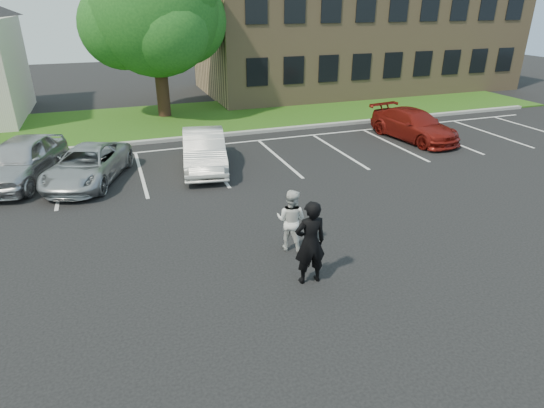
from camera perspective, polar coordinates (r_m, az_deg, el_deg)
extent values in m
plane|color=black|center=(11.39, 1.71, -7.70)|extent=(90.00, 90.00, 0.00)
cube|color=gray|center=(22.10, -9.76, 8.24)|extent=(40.00, 0.30, 0.15)
cube|color=#244D13|center=(25.94, -11.43, 10.39)|extent=(44.00, 8.00, 0.08)
cube|color=silver|center=(18.13, -24.92, 2.50)|extent=(0.12, 5.20, 0.01)
cube|color=silver|center=(18.03, -16.12, 3.74)|extent=(0.12, 5.20, 0.01)
cube|color=silver|center=(18.37, -7.41, 4.88)|extent=(0.12, 5.20, 0.01)
cube|color=silver|center=(19.11, 0.83, 5.86)|extent=(0.12, 5.20, 0.01)
cube|color=silver|center=(20.22, 8.34, 6.64)|extent=(0.12, 5.20, 0.01)
cube|color=silver|center=(21.63, 14.99, 7.23)|extent=(0.12, 5.20, 0.01)
cube|color=silver|center=(23.30, 20.76, 7.67)|extent=(0.12, 5.20, 0.01)
cube|color=silver|center=(25.17, 25.73, 7.98)|extent=(0.12, 5.20, 0.01)
cube|color=silver|center=(27.20, 30.00, 8.21)|extent=(0.12, 5.20, 0.01)
cube|color=silver|center=(21.17, -5.33, 7.59)|extent=(34.00, 0.12, 0.01)
cube|color=#927653|center=(35.68, 10.53, 20.57)|extent=(22.00, 10.00, 8.00)
cube|color=black|center=(27.54, -1.87, 16.20)|extent=(1.30, 0.06, 1.60)
cube|color=black|center=(27.28, -1.98, 23.30)|extent=(1.30, 0.06, 1.60)
cube|color=black|center=(28.32, 2.75, 16.41)|extent=(1.30, 0.06, 1.60)
cube|color=black|center=(28.07, 2.89, 23.30)|extent=(1.30, 0.06, 1.60)
cube|color=black|center=(29.27, 7.10, 16.52)|extent=(1.30, 0.06, 1.60)
cube|color=black|center=(29.02, 7.47, 23.18)|extent=(1.30, 0.06, 1.60)
cube|color=black|center=(30.36, 11.16, 16.53)|extent=(1.30, 0.06, 1.60)
cube|color=black|center=(30.12, 11.72, 22.94)|extent=(1.30, 0.06, 1.60)
cube|color=black|center=(31.58, 14.92, 16.47)|extent=(1.30, 0.06, 1.60)
cube|color=black|center=(31.35, 15.63, 22.62)|extent=(1.30, 0.06, 1.60)
cube|color=black|center=(32.91, 18.39, 16.36)|extent=(1.30, 0.06, 1.60)
cube|color=black|center=(32.69, 19.22, 22.24)|extent=(1.30, 0.06, 1.60)
cube|color=black|center=(34.35, 21.57, 16.21)|extent=(1.30, 0.06, 1.60)
cube|color=black|center=(34.14, 22.50, 21.82)|extent=(1.30, 0.06, 1.60)
cube|color=black|center=(35.88, 24.49, 16.03)|extent=(1.30, 0.06, 1.60)
cube|color=black|center=(35.68, 25.48, 21.38)|extent=(1.30, 0.06, 1.60)
cube|color=black|center=(37.48, 27.16, 15.83)|extent=(1.30, 0.06, 1.60)
cube|color=black|center=(37.29, 28.20, 20.94)|extent=(1.30, 0.06, 1.60)
cylinder|color=black|center=(26.53, -13.59, 13.95)|extent=(0.70, 0.70, 3.20)
sphere|color=#194D19|center=(26.16, -14.48, 22.36)|extent=(6.60, 6.60, 6.60)
sphere|color=#194D19|center=(27.09, -10.94, 21.64)|extent=(4.60, 4.60, 4.60)
sphere|color=#194D19|center=(26.45, -18.31, 20.43)|extent=(4.40, 4.40, 4.40)
sphere|color=#194D19|center=(24.76, -12.86, 20.35)|extent=(4.00, 4.00, 4.00)
sphere|color=#194D19|center=(27.69, -16.28, 22.87)|extent=(4.20, 4.20, 4.20)
imported|color=black|center=(10.31, 4.81, -4.86)|extent=(0.76, 0.51, 2.04)
imported|color=silver|center=(11.74, 2.40, -2.02)|extent=(1.02, 1.01, 1.67)
imported|color=#B7B7BC|center=(18.60, -28.94, 4.83)|extent=(3.25, 5.05, 1.60)
imported|color=#AAACB1|center=(17.60, -22.15, 4.54)|extent=(3.55, 4.96, 1.25)
imported|color=silver|center=(17.83, -8.51, 6.69)|extent=(2.27, 4.65, 1.47)
imported|color=maroon|center=(22.59, 17.37, 9.44)|extent=(2.58, 4.94, 1.37)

